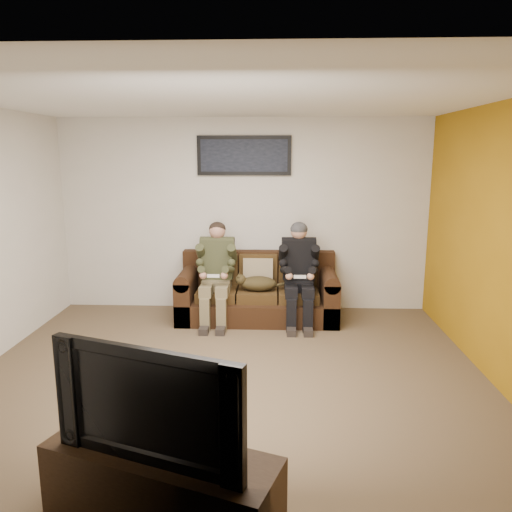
{
  "coord_description": "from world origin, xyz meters",
  "views": [
    {
      "loc": [
        0.44,
        -4.51,
        2.12
      ],
      "look_at": [
        0.21,
        1.2,
        0.95
      ],
      "focal_mm": 35.0,
      "sensor_mm": 36.0,
      "label": 1
    }
  ],
  "objects_px": {
    "cat": "(257,283)",
    "television": "(157,398)",
    "person_left": "(216,267)",
    "person_right": "(299,268)",
    "framed_poster": "(244,156)",
    "tv_stand": "(161,486)",
    "sofa": "(258,294)"
  },
  "relations": [
    {
      "from": "person_right",
      "to": "framed_poster",
      "type": "height_order",
      "value": "framed_poster"
    },
    {
      "from": "framed_poster",
      "to": "person_right",
      "type": "bearing_deg",
      "value": -37.83
    },
    {
      "from": "person_left",
      "to": "framed_poster",
      "type": "distance_m",
      "value": 1.54
    },
    {
      "from": "cat",
      "to": "television",
      "type": "xyz_separation_m",
      "value": [
        -0.42,
        -3.58,
        0.27
      ]
    },
    {
      "from": "person_left",
      "to": "sofa",
      "type": "bearing_deg",
      "value": 17.97
    },
    {
      "from": "person_left",
      "to": "tv_stand",
      "type": "bearing_deg",
      "value": -88.43
    },
    {
      "from": "tv_stand",
      "to": "sofa",
      "type": "bearing_deg",
      "value": 103.35
    },
    {
      "from": "sofa",
      "to": "person_right",
      "type": "height_order",
      "value": "person_right"
    },
    {
      "from": "person_right",
      "to": "tv_stand",
      "type": "bearing_deg",
      "value": -104.78
    },
    {
      "from": "tv_stand",
      "to": "person_left",
      "type": "bearing_deg",
      "value": 111.36
    },
    {
      "from": "person_left",
      "to": "cat",
      "type": "xyz_separation_m",
      "value": [
        0.52,
        -0.03,
        -0.19
      ]
    },
    {
      "from": "sofa",
      "to": "framed_poster",
      "type": "distance_m",
      "value": 1.84
    },
    {
      "from": "person_left",
      "to": "person_right",
      "type": "height_order",
      "value": "person_right"
    },
    {
      "from": "person_left",
      "to": "framed_poster",
      "type": "relative_size",
      "value": 1.01
    },
    {
      "from": "sofa",
      "to": "framed_poster",
      "type": "height_order",
      "value": "framed_poster"
    },
    {
      "from": "person_right",
      "to": "cat",
      "type": "height_order",
      "value": "person_right"
    },
    {
      "from": "cat",
      "to": "television",
      "type": "bearing_deg",
      "value": -96.66
    },
    {
      "from": "person_right",
      "to": "sofa",
      "type": "bearing_deg",
      "value": 162.07
    },
    {
      "from": "tv_stand",
      "to": "television",
      "type": "height_order",
      "value": "television"
    },
    {
      "from": "tv_stand",
      "to": "television",
      "type": "bearing_deg",
      "value": 109.79
    },
    {
      "from": "person_left",
      "to": "cat",
      "type": "relative_size",
      "value": 1.92
    },
    {
      "from": "framed_poster",
      "to": "tv_stand",
      "type": "xyz_separation_m",
      "value": [
        -0.23,
        -4.17,
        -1.88
      ]
    },
    {
      "from": "television",
      "to": "person_left",
      "type": "bearing_deg",
      "value": 111.36
    },
    {
      "from": "person_left",
      "to": "cat",
      "type": "height_order",
      "value": "person_left"
    },
    {
      "from": "sofa",
      "to": "tv_stand",
      "type": "xyz_separation_m",
      "value": [
        -0.43,
        -3.77,
        -0.1
      ]
    },
    {
      "from": "cat",
      "to": "sofa",
      "type": "bearing_deg",
      "value": 87.58
    },
    {
      "from": "tv_stand",
      "to": "television",
      "type": "relative_size",
      "value": 1.19
    },
    {
      "from": "person_left",
      "to": "framed_poster",
      "type": "height_order",
      "value": "framed_poster"
    },
    {
      "from": "sofa",
      "to": "tv_stand",
      "type": "height_order",
      "value": "sofa"
    },
    {
      "from": "person_left",
      "to": "framed_poster",
      "type": "bearing_deg",
      "value": 60.02
    },
    {
      "from": "cat",
      "to": "television",
      "type": "relative_size",
      "value": 0.56
    },
    {
      "from": "cat",
      "to": "framed_poster",
      "type": "xyz_separation_m",
      "value": [
        -0.19,
        0.59,
        1.59
      ]
    }
  ]
}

